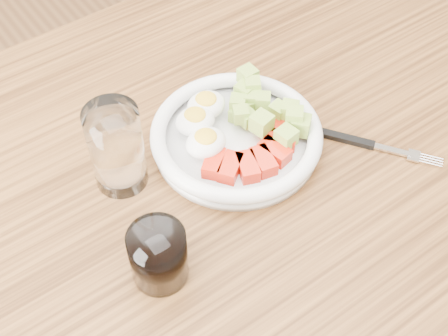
{
  "coord_description": "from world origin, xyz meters",
  "views": [
    {
      "loc": [
        -0.32,
        -0.42,
        1.44
      ],
      "look_at": [
        -0.01,
        0.01,
        0.8
      ],
      "focal_mm": 50.0,
      "sensor_mm": 36.0,
      "label": 1
    }
  ],
  "objects": [
    {
      "name": "coffee_glass",
      "position": [
        -0.16,
        -0.06,
        0.81
      ],
      "size": [
        0.07,
        0.07,
        0.08
      ],
      "color": "white",
      "rests_on": "dining_table"
    },
    {
      "name": "water_glass",
      "position": [
        -0.12,
        0.1,
        0.83
      ],
      "size": [
        0.07,
        0.07,
        0.13
      ],
      "primitive_type": "cylinder",
      "color": "white",
      "rests_on": "dining_table"
    },
    {
      "name": "fork",
      "position": [
        0.19,
        -0.05,
        0.77
      ],
      "size": [
        0.12,
        0.16,
        0.01
      ],
      "color": "black",
      "rests_on": "dining_table"
    },
    {
      "name": "dining_table",
      "position": [
        0.0,
        0.0,
        0.67
      ],
      "size": [
        1.5,
        0.9,
        0.77
      ],
      "color": "brown",
      "rests_on": "ground"
    },
    {
      "name": "bowl",
      "position": [
        0.04,
        0.06,
        0.79
      ],
      "size": [
        0.24,
        0.24,
        0.06
      ],
      "color": "white",
      "rests_on": "dining_table"
    }
  ]
}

